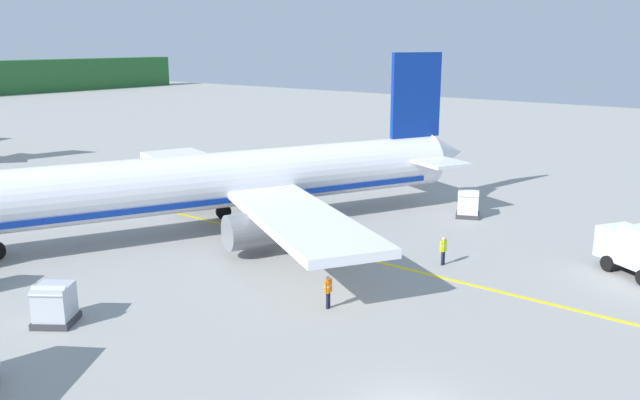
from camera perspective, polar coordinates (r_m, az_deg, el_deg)
The scene contains 6 objects.
airliner_foreground at distance 45.68m, azimuth -8.46°, elevation 1.58°, with size 39.39×33.17×11.90m.
cargo_container_mid at distance 33.15m, azimuth -21.91°, elevation -8.36°, with size 2.45×2.45×2.01m.
cargo_container_far at distance 50.13m, azimuth 12.64°, elevation -0.37°, with size 2.23×2.23×2.05m.
crew_marshaller at distance 39.22m, azimuth 10.59°, elevation -4.12°, with size 0.63×0.23×1.70m.
crew_loader_left at distance 32.49m, azimuth 0.71°, elevation -7.70°, with size 0.62×0.32×1.67m.
apron_guide_line at distance 43.86m, azimuth -3.22°, elevation -3.36°, with size 0.30×60.00×0.01m, color yellow.
Camera 1 is at (-18.19, -10.34, 12.79)m, focal length 37.14 mm.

